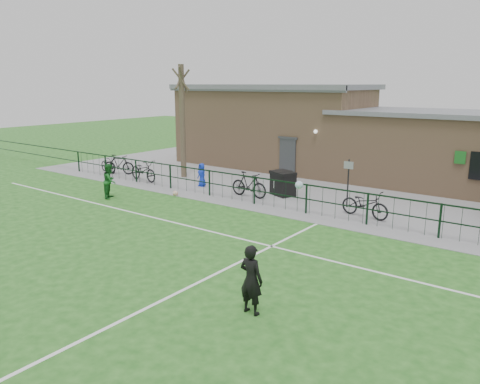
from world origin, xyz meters
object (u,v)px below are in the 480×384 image
Objects in this scene: wheelie_bin_right at (285,185)px; bicycle_e at (365,204)px; ball_ground at (175,193)px; wheelie_bin_left at (281,183)px; bicycle_b at (119,164)px; spectator_child at (202,175)px; outfield_player at (110,181)px; bicycle_a at (108,164)px; sign_post at (348,183)px; bicycle_d at (249,185)px; bicycle_c at (143,170)px; bare_tree at (182,122)px.

bicycle_e is (4.23, -1.11, 0.01)m from wheelie_bin_right.
wheelie_bin_right is at bearing 35.47° from ball_ground.
wheelie_bin_left reaches higher than ball_ground.
spectator_child is (5.84, 0.43, 0.03)m from bicycle_b.
spectator_child is 4.86× the size of ball_ground.
bicycle_e is 1.28× the size of outfield_player.
bicycle_a is at bearing 165.95° from ball_ground.
wheelie_bin_left is 3.46m from sign_post.
bicycle_c is at bearing 94.59° from bicycle_d.
bare_tree is at bearing -17.21° from bicycle_c.
bicycle_e is 8.52m from ball_ground.
ball_ground is at bearing 110.89° from bicycle_e.
bicycle_a is at bearing 65.43° from bicycle_b.
ball_ground is at bearing -123.89° from wheelie_bin_right.
bicycle_c is at bearing 100.71° from bicycle_e.
spectator_child is (6.79, 0.42, 0.12)m from bicycle_a.
wheelie_bin_right is 0.66× the size of outfield_player.
bare_tree is 3.88× the size of outfield_player.
bicycle_a is 0.87× the size of bicycle_e.
sign_post is (3.05, -0.10, 0.49)m from wheelie_bin_right.
bare_tree is 3.00× the size of sign_post.
spectator_child is at bearing -68.81° from bicycle_c.
bicycle_d is at bearing 8.24° from spectator_child.
bicycle_a is 15.44m from bicycle_e.
sign_post reaches higher than bicycle_d.
bicycle_a is at bearing -153.63° from wheelie_bin_right.
outfield_player reaches higher than bicycle_b.
wheelie_bin_left is at bearing -70.90° from bicycle_a.
bicycle_e is at bearing -8.45° from bare_tree.
ball_ground is (-8.31, -1.80, -0.42)m from bicycle_e.
bicycle_c reaches higher than wheelie_bin_left.
bicycle_d is (-0.86, -1.32, 0.06)m from wheelie_bin_left.
bicycle_c reaches higher than bicycle_e.
bicycle_e is at bearing 2.30° from wheelie_bin_left.
outfield_player reaches higher than bicycle_e.
outfield_player is at bearing -120.51° from wheelie_bin_left.
wheelie_bin_right is at bearing -108.11° from bicycle_b.
outfield_player reaches higher than ball_ground.
bicycle_b is 7.74× the size of ball_ground.
outfield_player is (5.07, -3.80, 0.30)m from bicycle_a.
wheelie_bin_left is at bearing 173.89° from wheelie_bin_right.
sign_post is 7.72m from ball_ground.
bicycle_d is 0.96× the size of bicycle_e.
wheelie_bin_right is 5.03m from ball_ground.
wheelie_bin_left is 0.59× the size of bicycle_a.
bicycle_c is 1.10× the size of bicycle_d.
bicycle_c is 12.01m from bicycle_e.
bare_tree is 3.47× the size of bicycle_a.
wheelie_bin_right is 4.38m from bicycle_e.
bicycle_b is at bearing -154.41° from wheelie_bin_left.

